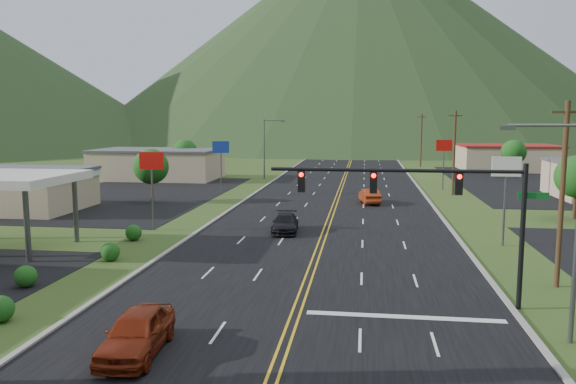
# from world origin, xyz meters

# --- Properties ---
(traffic_signal) EXTENTS (13.10, 0.43, 7.00)m
(traffic_signal) POSITION_xyz_m (6.48, 14.00, 5.33)
(traffic_signal) COLOR black
(traffic_signal) RESTS_ON ground
(streetlight_east) EXTENTS (3.28, 0.25, 9.00)m
(streetlight_east) POSITION_xyz_m (11.18, 10.00, 5.18)
(streetlight_east) COLOR #59595E
(streetlight_east) RESTS_ON ground
(streetlight_west) EXTENTS (3.28, 0.25, 9.00)m
(streetlight_west) POSITION_xyz_m (-11.68, 70.00, 5.18)
(streetlight_west) COLOR #59595E
(streetlight_west) RESTS_ON ground
(building_west_mid) EXTENTS (14.40, 10.40, 4.10)m
(building_west_mid) POSITION_xyz_m (-32.00, 38.00, 2.27)
(building_west_mid) COLOR tan
(building_west_mid) RESTS_ON ground
(building_west_far) EXTENTS (18.40, 11.40, 4.50)m
(building_west_far) POSITION_xyz_m (-28.00, 68.00, 2.26)
(building_west_far) COLOR tan
(building_west_far) RESTS_ON ground
(building_east_far) EXTENTS (16.40, 12.40, 4.50)m
(building_east_far) POSITION_xyz_m (28.00, 90.00, 2.26)
(building_east_far) COLOR tan
(building_east_far) RESTS_ON ground
(pole_sign_west_a) EXTENTS (2.00, 0.18, 6.40)m
(pole_sign_west_a) POSITION_xyz_m (-14.00, 30.00, 5.05)
(pole_sign_west_a) COLOR #59595E
(pole_sign_west_a) RESTS_ON ground
(pole_sign_west_b) EXTENTS (2.00, 0.18, 6.40)m
(pole_sign_west_b) POSITION_xyz_m (-14.00, 52.00, 5.05)
(pole_sign_west_b) COLOR #59595E
(pole_sign_west_b) RESTS_ON ground
(pole_sign_east_a) EXTENTS (2.00, 0.18, 6.40)m
(pole_sign_east_a) POSITION_xyz_m (13.00, 28.00, 5.05)
(pole_sign_east_a) COLOR #59595E
(pole_sign_east_a) RESTS_ON ground
(pole_sign_east_b) EXTENTS (2.00, 0.18, 6.40)m
(pole_sign_east_b) POSITION_xyz_m (13.00, 60.00, 5.05)
(pole_sign_east_b) COLOR #59595E
(pole_sign_east_b) RESTS_ON ground
(tree_west_a) EXTENTS (3.84, 3.84, 5.82)m
(tree_west_a) POSITION_xyz_m (-20.00, 45.00, 3.89)
(tree_west_a) COLOR #382314
(tree_west_a) RESTS_ON ground
(tree_west_b) EXTENTS (3.84, 3.84, 5.82)m
(tree_west_b) POSITION_xyz_m (-25.00, 72.00, 3.89)
(tree_west_b) COLOR #382314
(tree_west_b) RESTS_ON ground
(tree_east_b) EXTENTS (3.84, 3.84, 5.82)m
(tree_east_b) POSITION_xyz_m (26.00, 78.00, 3.89)
(tree_east_b) COLOR #382314
(tree_east_b) RESTS_ON ground
(utility_pole_a) EXTENTS (1.60, 0.28, 10.00)m
(utility_pole_a) POSITION_xyz_m (13.50, 18.00, 5.13)
(utility_pole_a) COLOR #382314
(utility_pole_a) RESTS_ON ground
(utility_pole_b) EXTENTS (1.60, 0.28, 10.00)m
(utility_pole_b) POSITION_xyz_m (13.50, 55.00, 5.13)
(utility_pole_b) COLOR #382314
(utility_pole_b) RESTS_ON ground
(utility_pole_c) EXTENTS (1.60, 0.28, 10.00)m
(utility_pole_c) POSITION_xyz_m (13.50, 95.00, 5.13)
(utility_pole_c) COLOR #382314
(utility_pole_c) RESTS_ON ground
(utility_pole_d) EXTENTS (1.60, 0.28, 10.00)m
(utility_pole_d) POSITION_xyz_m (13.50, 135.00, 5.13)
(utility_pole_d) COLOR #382314
(utility_pole_d) RESTS_ON ground
(mountain_n) EXTENTS (220.00, 220.00, 85.00)m
(mountain_n) POSITION_xyz_m (0.00, 220.00, 42.50)
(mountain_n) COLOR #1D391A
(mountain_n) RESTS_ON ground
(car_red_near) EXTENTS (2.33, 5.12, 1.70)m
(car_red_near) POSITION_xyz_m (-5.53, 6.48, 0.85)
(car_red_near) COLOR maroon
(car_red_near) RESTS_ON ground
(car_dark_mid) EXTENTS (2.37, 5.06, 1.43)m
(car_dark_mid) POSITION_xyz_m (-3.17, 30.52, 0.71)
(car_dark_mid) COLOR black
(car_dark_mid) RESTS_ON ground
(car_red_far) EXTENTS (2.46, 4.98, 1.57)m
(car_red_far) POSITION_xyz_m (3.64, 46.98, 0.78)
(car_red_far) COLOR #9B3010
(car_red_far) RESTS_ON ground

